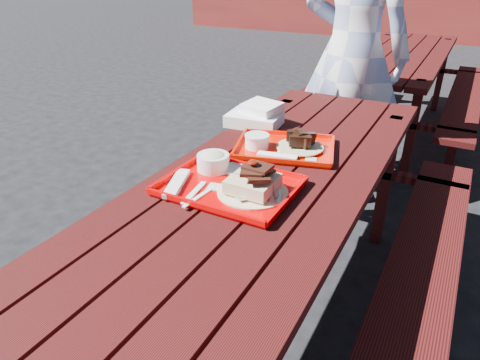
{
  "coord_description": "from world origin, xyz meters",
  "views": [
    {
      "loc": [
        0.59,
        -1.24,
        1.45
      ],
      "look_at": [
        0.0,
        -0.15,
        0.82
      ],
      "focal_mm": 32.0,
      "sensor_mm": 36.0,
      "label": 1
    }
  ],
  "objects": [
    {
      "name": "near_tray",
      "position": [
        -0.06,
        -0.09,
        0.78
      ],
      "size": [
        0.45,
        0.39,
        0.14
      ],
      "color": "#CF0001",
      "rests_on": "picnic_table_near"
    },
    {
      "name": "far_tray",
      "position": [
        -0.04,
        0.29,
        0.77
      ],
      "size": [
        0.47,
        0.41,
        0.07
      ],
      "color": "red",
      "rests_on": "picnic_table_near"
    },
    {
      "name": "white_cloth",
      "position": [
        -0.28,
        0.53,
        0.79
      ],
      "size": [
        0.26,
        0.22,
        0.1
      ],
      "color": "white",
      "rests_on": "picnic_table_near"
    },
    {
      "name": "picnic_table_far",
      "position": [
        -0.0,
        2.8,
        0.56
      ],
      "size": [
        1.41,
        2.4,
        0.75
      ],
      "color": "#400E0C",
      "rests_on": "ground"
    },
    {
      "name": "person",
      "position": [
        -0.08,
        1.45,
        0.95
      ],
      "size": [
        0.75,
        0.55,
        1.9
      ],
      "primitive_type": "imported",
      "rotation": [
        0.0,
        0.0,
        3.0
      ],
      "color": "#96A8D2",
      "rests_on": "ground"
    },
    {
      "name": "ground",
      "position": [
        0.0,
        0.0,
        0.0
      ],
      "size": [
        60.0,
        60.0,
        0.0
      ],
      "primitive_type": "plane",
      "color": "black",
      "rests_on": "ground"
    },
    {
      "name": "picnic_table_near",
      "position": [
        -0.0,
        0.0,
        0.56
      ],
      "size": [
        1.41,
        2.4,
        0.75
      ],
      "color": "#400E0C",
      "rests_on": "ground"
    }
  ]
}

